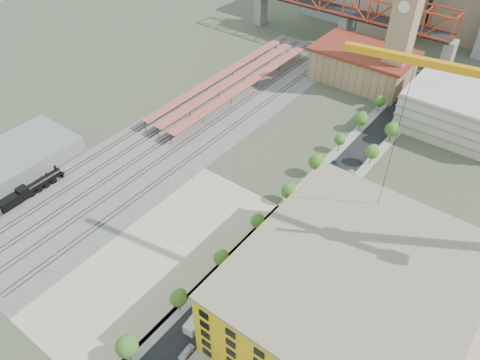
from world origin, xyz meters
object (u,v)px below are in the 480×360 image
Objects in this scene: construction_building at (353,297)px; site_trailer_d at (281,231)px; locomotive at (33,188)px; site_trailer_b at (225,290)px; site_trailer_c at (265,248)px; site_trailer_a at (201,316)px; clock_tower at (405,19)px.

construction_building reaches higher than site_trailer_d.
construction_building reaches higher than locomotive.
site_trailer_c is at bearing 84.55° from site_trailer_b.
locomotive is at bearing 179.79° from site_trailer_b.
construction_building is at bearing 16.36° from site_trailer_b.
locomotive is 2.17× the size of site_trailer_a.
site_trailer_b is at bearing -100.44° from site_trailer_d.
site_trailer_b is (0.00, 8.59, 0.06)m from site_trailer_a.
site_trailer_d is (0.00, 32.12, -0.02)m from site_trailer_a.
site_trailer_c is (-26.00, 5.89, -8.03)m from construction_building.
site_trailer_a is (8.00, -118.98, -27.36)m from clock_tower.
site_trailer_b reaches higher than site_trailer_d.
locomotive is 66.28m from site_trailer_b.
site_trailer_c is at bearing 85.18° from site_trailer_a.
construction_building is 33.19m from site_trailer_a.
construction_building is 29.13m from site_trailer_b.
site_trailer_a is 0.96× the size of site_trailer_b.
construction_building reaches higher than site_trailer_b.
locomotive is at bearing -116.48° from clock_tower.
clock_tower is at bearing 89.03° from site_trailer_a.
site_trailer_b is (-26.00, -10.40, -8.01)m from construction_building.
clock_tower is at bearing 108.78° from construction_building.
locomotive is 66.05m from site_trailer_a.
site_trailer_c is at bearing -85.14° from clock_tower.
site_trailer_c is (8.00, -94.10, -27.31)m from clock_tower.
site_trailer_b is 16.30m from site_trailer_c.
locomotive is at bearing -166.30° from site_trailer_d.
site_trailer_c is (0.00, 16.30, -0.01)m from site_trailer_b.
construction_building is at bearing -71.22° from clock_tower.
construction_building is 5.01× the size of site_trailer_c.
site_trailer_a is 0.97× the size of site_trailer_c.
site_trailer_a is at bearing -90.66° from site_trailer_c.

